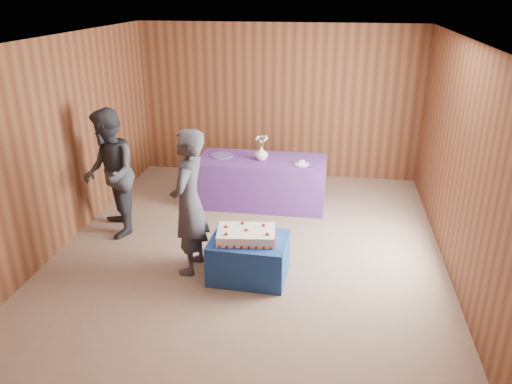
% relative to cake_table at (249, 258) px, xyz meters
% --- Properties ---
extents(ground, '(6.00, 6.00, 0.00)m').
position_rel_cake_table_xyz_m(ground, '(-0.10, 0.63, -0.25)').
color(ground, '#876D5D').
rests_on(ground, ground).
extents(room_shell, '(5.04, 6.04, 2.72)m').
position_rel_cake_table_xyz_m(room_shell, '(-0.10, 0.63, 1.55)').
color(room_shell, brown).
rests_on(room_shell, ground).
extents(cake_table, '(0.92, 0.73, 0.50)m').
position_rel_cake_table_xyz_m(cake_table, '(0.00, 0.00, 0.00)').
color(cake_table, '#1A4493').
rests_on(cake_table, ground).
extents(serving_table, '(2.00, 0.91, 0.75)m').
position_rel_cake_table_xyz_m(serving_table, '(-0.17, 2.20, 0.12)').
color(serving_table, '#59328A').
rests_on(serving_table, ground).
extents(sheet_cake, '(0.76, 0.56, 0.16)m').
position_rel_cake_table_xyz_m(sheet_cake, '(-0.03, -0.01, 0.31)').
color(sheet_cake, white).
rests_on(sheet_cake, cake_table).
extents(vase, '(0.24, 0.24, 0.21)m').
position_rel_cake_table_xyz_m(vase, '(-0.18, 2.18, 0.60)').
color(vase, white).
rests_on(vase, serving_table).
extents(flower_spray, '(0.20, 0.20, 0.15)m').
position_rel_cake_table_xyz_m(flower_spray, '(-0.18, 2.18, 0.84)').
color(flower_spray, '#336428').
rests_on(flower_spray, vase).
extents(platter, '(0.42, 0.42, 0.02)m').
position_rel_cake_table_xyz_m(platter, '(-0.83, 2.25, 0.51)').
color(platter, '#5F50A0').
rests_on(platter, serving_table).
extents(plate, '(0.26, 0.26, 0.01)m').
position_rel_cake_table_xyz_m(plate, '(0.46, 2.04, 0.51)').
color(plate, silver).
rests_on(plate, serving_table).
extents(cake_slice, '(0.08, 0.07, 0.08)m').
position_rel_cake_table_xyz_m(cake_slice, '(0.46, 2.04, 0.54)').
color(cake_slice, white).
rests_on(cake_slice, plate).
extents(knife, '(0.26, 0.02, 0.00)m').
position_rel_cake_table_xyz_m(knife, '(0.52, 1.91, 0.50)').
color(knife, '#AFB0B4').
rests_on(knife, serving_table).
extents(guest_left, '(0.46, 0.67, 1.78)m').
position_rel_cake_table_xyz_m(guest_left, '(-0.72, 0.06, 0.64)').
color(guest_left, '#393944').
rests_on(guest_left, ground).
extents(guest_right, '(1.02, 1.09, 1.78)m').
position_rel_cake_table_xyz_m(guest_right, '(-2.07, 0.84, 0.64)').
color(guest_right, '#303139').
rests_on(guest_right, ground).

